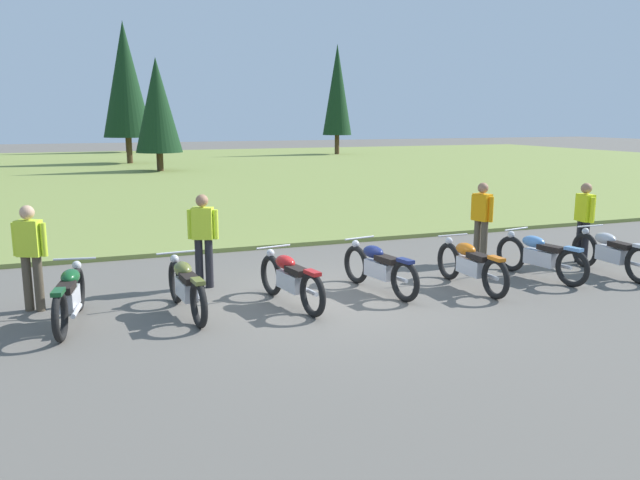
# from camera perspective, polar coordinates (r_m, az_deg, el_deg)

# --- Properties ---
(ground_plane) EXTENTS (140.00, 140.00, 0.00)m
(ground_plane) POSITION_cam_1_polar(r_m,az_deg,el_deg) (10.64, 1.15, -5.34)
(ground_plane) COLOR #605B54
(grass_moorland) EXTENTS (80.00, 44.00, 0.10)m
(grass_moorland) POSITION_cam_1_polar(r_m,az_deg,el_deg) (36.11, -14.72, 5.96)
(grass_moorland) COLOR olive
(grass_moorland) RESTS_ON ground
(motorcycle_british_green) EXTENTS (0.64, 2.09, 0.88)m
(motorcycle_british_green) POSITION_cam_1_polar(r_m,az_deg,el_deg) (9.94, -21.57, -4.69)
(motorcycle_british_green) COLOR black
(motorcycle_british_green) RESTS_ON ground
(motorcycle_olive) EXTENTS (0.62, 2.10, 0.88)m
(motorcycle_olive) POSITION_cam_1_polar(r_m,az_deg,el_deg) (9.96, -11.93, -4.12)
(motorcycle_olive) COLOR black
(motorcycle_olive) RESTS_ON ground
(motorcycle_red) EXTENTS (0.68, 2.09, 0.88)m
(motorcycle_red) POSITION_cam_1_polar(r_m,az_deg,el_deg) (10.21, -2.68, -3.50)
(motorcycle_red) COLOR black
(motorcycle_red) RESTS_ON ground
(motorcycle_navy) EXTENTS (0.70, 2.08, 0.88)m
(motorcycle_navy) POSITION_cam_1_polar(r_m,az_deg,el_deg) (11.02, 5.32, -2.45)
(motorcycle_navy) COLOR black
(motorcycle_navy) RESTS_ON ground
(motorcycle_orange) EXTENTS (0.62, 2.10, 0.88)m
(motorcycle_orange) POSITION_cam_1_polar(r_m,az_deg,el_deg) (11.50, 13.38, -2.14)
(motorcycle_orange) COLOR black
(motorcycle_orange) RESTS_ON ground
(motorcycle_sky_blue) EXTENTS (0.71, 2.08, 0.88)m
(motorcycle_sky_blue) POSITION_cam_1_polar(r_m,az_deg,el_deg) (12.58, 19.15, -1.34)
(motorcycle_sky_blue) COLOR black
(motorcycle_sky_blue) RESTS_ON ground
(motorcycle_silver) EXTENTS (0.62, 2.10, 0.88)m
(motorcycle_silver) POSITION_cam_1_polar(r_m,az_deg,el_deg) (13.40, 24.68, -1.02)
(motorcycle_silver) COLOR black
(motorcycle_silver) RESTS_ON ground
(rider_checking_bike) EXTENTS (0.31, 0.53, 1.67)m
(rider_checking_bike) POSITION_cam_1_polar(r_m,az_deg,el_deg) (13.56, 14.32, 1.98)
(rider_checking_bike) COLOR #4C4233
(rider_checking_bike) RESTS_ON ground
(rider_with_back_turned) EXTENTS (0.51, 0.35, 1.67)m
(rider_with_back_turned) POSITION_cam_1_polar(r_m,az_deg,el_deg) (10.77, -24.57, -0.96)
(rider_with_back_turned) COLOR #4C4233
(rider_with_back_turned) RESTS_ON ground
(rider_in_hivis_vest) EXTENTS (0.26, 0.55, 1.67)m
(rider_in_hivis_vest) POSITION_cam_1_polar(r_m,az_deg,el_deg) (14.17, 22.64, 1.85)
(rider_in_hivis_vest) COLOR black
(rider_in_hivis_vest) RESTS_ON ground
(rider_near_row_end) EXTENTS (0.51, 0.35, 1.67)m
(rider_near_row_end) POSITION_cam_1_polar(r_m,az_deg,el_deg) (11.35, -10.45, 0.44)
(rider_near_row_end) COLOR black
(rider_near_row_end) RESTS_ON ground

